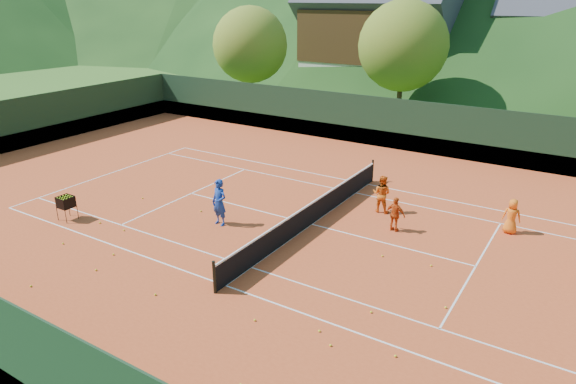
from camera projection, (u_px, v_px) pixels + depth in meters
The scene contains 32 objects.
ground at pixel (311, 225), 20.54m from camera, with size 400.00×400.00×0.00m, color #2F571B.
clay_court at pixel (312, 224), 20.53m from camera, with size 40.00×24.00×0.02m, color #BD451E.
coach at pixel (219, 202), 20.18m from camera, with size 0.69×0.45×1.89m, color #173999.
student_a at pixel (382, 194), 21.45m from camera, with size 0.78×0.61×1.61m, color orange.
student_b at pixel (395, 214), 19.71m from camera, with size 0.81×0.34×1.38m, color #CD4712.
student_c at pixel (512, 216), 19.55m from camera, with size 0.67×0.44×1.38m, color orange.
tennis_ball_0 at pixel (219, 211), 21.69m from camera, with size 0.07×0.07×0.07m, color yellow.
tennis_ball_1 at pixel (96, 270), 17.05m from camera, with size 0.07×0.07×0.07m, color yellow.
tennis_ball_2 at pixel (395, 356), 12.99m from camera, with size 0.07×0.07×0.07m, color yellow.
tennis_ball_3 at pixel (113, 254), 18.07m from camera, with size 0.07×0.07×0.07m, color yellow.
tennis_ball_5 at pixel (319, 331), 13.95m from camera, with size 0.07×0.07×0.07m, color yellow.
tennis_ball_6 at pixel (446, 307), 15.01m from camera, with size 0.07×0.07×0.07m, color yellow.
tennis_ball_8 at pixel (63, 243), 18.86m from camera, with size 0.07×0.07×0.07m, color yellow.
tennis_ball_9 at pixel (382, 256), 17.97m from camera, with size 0.07×0.07×0.07m, color yellow.
tennis_ball_10 at pixel (155, 295), 15.65m from camera, with size 0.07×0.07×0.07m, color yellow.
tennis_ball_11 at pixel (371, 312), 14.79m from camera, with size 0.07×0.07×0.07m, color yellow.
tennis_ball_12 at pixel (124, 230), 19.93m from camera, with size 0.07×0.07×0.07m, color yellow.
tennis_ball_13 at pixel (330, 345), 13.38m from camera, with size 0.07×0.07×0.07m, color yellow.
tennis_ball_14 at pixel (100, 223), 20.57m from camera, with size 0.07×0.07×0.07m, color yellow.
tennis_ball_15 at pixel (143, 198), 23.07m from camera, with size 0.07×0.07×0.07m, color yellow.
tennis_ball_16 at pixel (255, 320), 14.42m from camera, with size 0.07×0.07×0.07m, color yellow.
tennis_ball_17 at pixel (100, 223), 20.58m from camera, with size 0.07×0.07×0.07m, color yellow.
tennis_ball_18 at pixel (31, 286), 16.10m from camera, with size 0.07×0.07×0.07m, color yellow.
tennis_ball_19 at pixel (201, 211), 21.69m from camera, with size 0.07×0.07×0.07m, color yellow.
tennis_ball_20 at pixel (431, 266), 17.33m from camera, with size 0.07×0.07×0.07m, color yellow.
court_lines at pixel (312, 224), 20.53m from camera, with size 23.83×11.03×0.00m.
tennis_net at pixel (312, 213), 20.35m from camera, with size 0.10×12.07×1.10m.
perimeter_fence at pixel (312, 195), 20.08m from camera, with size 40.40×24.24×3.00m.
ball_hopper at pixel (66, 203), 20.70m from camera, with size 0.57×0.57×1.00m.
chalet_left at pixel (380, 29), 47.17m from camera, with size 13.80×9.93×12.92m.
tree_a at pixel (250, 45), 40.95m from camera, with size 6.00×6.00×7.88m.
tree_b at pixel (403, 46), 36.45m from camera, with size 6.40×6.40×8.40m.
Camera 1 is at (9.15, -16.32, 8.60)m, focal length 32.00 mm.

